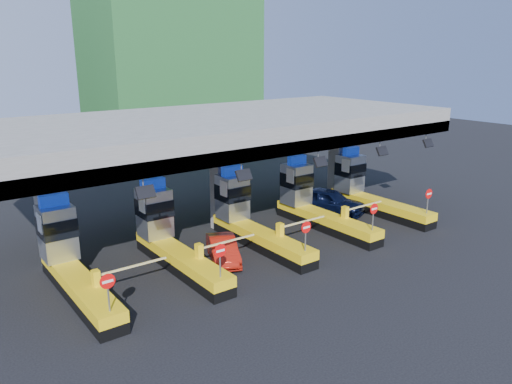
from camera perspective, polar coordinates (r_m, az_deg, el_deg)
ground at (r=28.70m, az=-0.63°, el=-5.78°), size 120.00×120.00×0.00m
toll_canopy at (r=29.41m, az=-3.99°, el=7.10°), size 28.00×12.09×7.00m
toll_lane_far_left at (r=24.36m, az=-20.57°, el=-7.31°), size 4.43×8.00×4.16m
toll_lane_left at (r=26.00m, az=-9.97°, el=-5.05°), size 4.43×8.00×4.16m
toll_lane_center at (r=28.43m, az=-0.97°, el=-2.99°), size 4.43×8.00×4.16m
toll_lane_right at (r=31.48m, az=6.43°, el=-1.23°), size 4.43×8.00×4.16m
toll_lane_far_right at (r=34.97m, az=12.43°, el=0.22°), size 4.43×8.00×4.16m
bg_building_scaffold at (r=60.44m, az=-9.92°, el=18.77°), size 18.00×12.00×28.00m
van at (r=33.98m, az=8.30°, el=-1.01°), size 3.65×5.31×1.68m
red_car at (r=26.10m, az=-3.80°, el=-6.56°), size 2.79×4.05×1.26m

